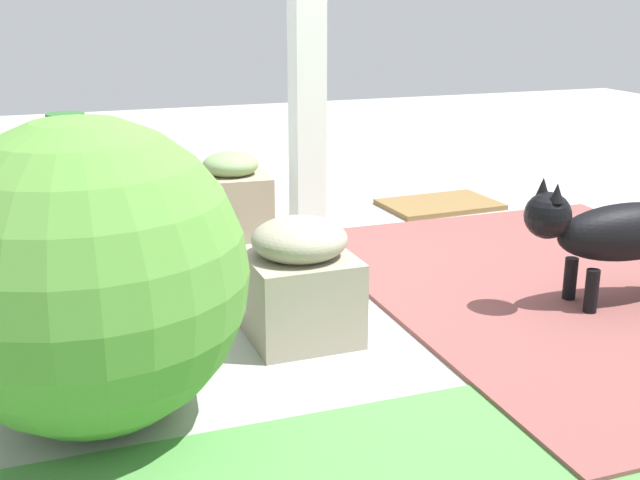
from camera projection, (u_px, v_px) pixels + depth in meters
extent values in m
plane|color=#A5A7A1|center=(380.00, 282.00, 3.56)|extent=(12.00, 12.00, 0.00)
cube|color=brown|center=(583.00, 289.00, 3.46)|extent=(1.80, 2.40, 0.02)
cube|color=white|center=(307.00, 15.00, 3.38)|extent=(0.13, 0.13, 2.29)
cube|color=tan|center=(232.00, 208.00, 4.10)|extent=(0.40, 0.41, 0.36)
ellipsoid|color=#77975E|center=(231.00, 164.00, 4.04)|extent=(0.28, 0.28, 0.13)
cube|color=gray|center=(300.00, 297.00, 2.96)|extent=(0.39, 0.40, 0.32)
ellipsoid|color=gray|center=(299.00, 239.00, 2.89)|extent=(0.35, 0.35, 0.16)
sphere|color=#538B37|center=(89.00, 276.00, 2.28)|extent=(0.92, 0.92, 0.92)
cylinder|color=#AD5235|center=(77.00, 240.00, 3.87)|extent=(0.32, 0.32, 0.19)
cylinder|color=#295929|center=(70.00, 168.00, 3.76)|extent=(0.18, 0.18, 0.52)
cylinder|color=#AA5038|center=(60.00, 278.00, 3.36)|extent=(0.26, 0.26, 0.18)
ellipsoid|color=#5D8D43|center=(56.00, 234.00, 3.30)|extent=(0.37, 0.37, 0.22)
ellipsoid|color=black|center=(629.00, 232.00, 3.22)|extent=(0.66, 0.26, 0.24)
sphere|color=black|center=(548.00, 215.00, 3.10)|extent=(0.18, 0.18, 0.18)
cone|color=black|center=(557.00, 193.00, 3.02)|extent=(0.05, 0.05, 0.08)
cone|color=black|center=(543.00, 187.00, 3.11)|extent=(0.05, 0.05, 0.08)
cylinder|color=black|center=(591.00, 293.00, 3.17)|extent=(0.05, 0.05, 0.19)
cylinder|color=black|center=(570.00, 280.00, 3.30)|extent=(0.05, 0.05, 0.19)
cube|color=brown|center=(440.00, 204.00, 4.82)|extent=(0.70, 0.48, 0.03)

